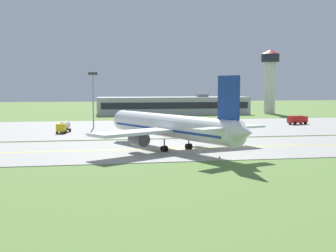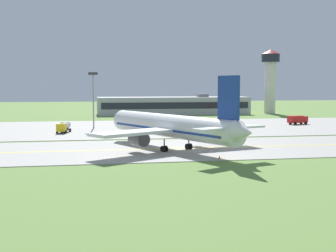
% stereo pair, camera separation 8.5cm
% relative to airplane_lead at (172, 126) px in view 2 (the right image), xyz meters
% --- Properties ---
extents(ground_plane, '(500.00, 500.00, 0.00)m').
position_rel_airplane_lead_xyz_m(ground_plane, '(2.78, 0.94, -4.13)').
color(ground_plane, olive).
extents(taxiway_strip, '(240.00, 28.00, 0.10)m').
position_rel_airplane_lead_xyz_m(taxiway_strip, '(2.78, 0.94, -4.08)').
color(taxiway_strip, '#9E9B93').
rests_on(taxiway_strip, ground).
extents(apron_pad, '(140.00, 52.00, 0.10)m').
position_rel_airplane_lead_xyz_m(apron_pad, '(12.78, 42.94, -4.08)').
color(apron_pad, '#9E9B93').
rests_on(apron_pad, ground).
extents(taxiway_centreline, '(220.00, 0.60, 0.01)m').
position_rel_airplane_lead_xyz_m(taxiway_centreline, '(2.78, 0.94, -4.03)').
color(taxiway_centreline, yellow).
rests_on(taxiway_centreline, taxiway_strip).
extents(airplane_lead, '(30.94, 37.41, 12.70)m').
position_rel_airplane_lead_xyz_m(airplane_lead, '(0.00, 0.00, 0.00)').
color(airplane_lead, white).
rests_on(airplane_lead, ground).
extents(service_truck_baggage, '(6.32, 3.52, 2.60)m').
position_rel_airplane_lead_xyz_m(service_truck_baggage, '(45.45, 45.27, -2.60)').
color(service_truck_baggage, red).
rests_on(service_truck_baggage, ground).
extents(service_truck_fuel, '(3.39, 6.31, 2.65)m').
position_rel_airplane_lead_xyz_m(service_truck_fuel, '(-19.81, 32.99, -2.60)').
color(service_truck_fuel, yellow).
rests_on(service_truck_fuel, ground).
extents(terminal_building, '(58.85, 13.56, 7.98)m').
position_rel_airplane_lead_xyz_m(terminal_building, '(19.38, 98.96, -0.73)').
color(terminal_building, '#B2B2B7').
rests_on(terminal_building, ground).
extents(control_tower, '(7.60, 7.60, 25.55)m').
position_rel_airplane_lead_xyz_m(control_tower, '(58.51, 97.07, 11.33)').
color(control_tower, silver).
rests_on(control_tower, ground).
extents(apron_light_mast, '(2.40, 0.50, 14.70)m').
position_rel_airplane_lead_xyz_m(apron_light_mast, '(-12.59, 43.70, 5.19)').
color(apron_light_mast, gray).
rests_on(apron_light_mast, ground).
extents(traffic_cone_near_edge, '(0.44, 0.44, 0.60)m').
position_rel_airplane_lead_xyz_m(traffic_cone_near_edge, '(5.27, -11.46, -3.83)').
color(traffic_cone_near_edge, orange).
rests_on(traffic_cone_near_edge, ground).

